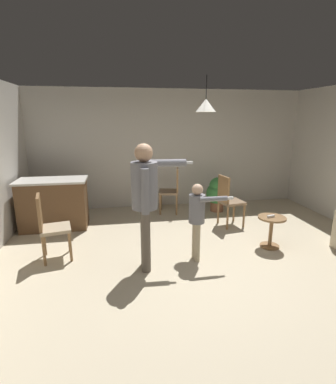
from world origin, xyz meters
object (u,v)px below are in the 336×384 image
Objects in this scene: dining_chair_near_wall at (228,199)px; spare_remote_on_table at (271,216)px; dining_chair_by_counter at (172,189)px; dining_chair_centre_back at (50,225)px; potted_plant_corner at (217,193)px; side_table_by_couch at (271,228)px; kitchen_counter at (54,204)px; person_adult at (146,194)px; person_child at (197,214)px.

dining_chair_near_wall is 1.11m from spare_remote_on_table.
dining_chair_centre_back is (-2.18, -1.86, 0.00)m from dining_chair_by_counter.
dining_chair_by_counter is 2.86m from dining_chair_centre_back.
dining_chair_centre_back reaches higher than spare_remote_on_table.
dining_chair_centre_back is at bearing -150.76° from potted_plant_corner.
kitchen_counter is at bearing 157.34° from side_table_by_couch.
dining_chair_near_wall is (0.92, -0.98, 0.00)m from dining_chair_by_counter.
spare_remote_on_table is (1.22, -2.05, -0.01)m from dining_chair_by_counter.
person_adult reaches higher than dining_chair_by_counter.
side_table_by_couch is 2.40m from dining_chair_by_counter.
kitchen_counter is 1.62× the size of potted_plant_corner.
person_child is 1.16× the size of dining_chair_by_counter.
person_adult is 13.45× the size of spare_remote_on_table.
person_adult is 1.56m from dining_chair_centre_back.
dining_chair_near_wall reaches higher than potted_plant_corner.
dining_chair_near_wall is 1.29× the size of potted_plant_corner.
potted_plant_corner is (1.03, -0.06, -0.12)m from dining_chair_by_counter.
dining_chair_near_wall reaches higher than kitchen_counter.
person_child reaches higher than dining_chair_by_counter.
person_adult reaches higher than potted_plant_corner.
potted_plant_corner is at bearing -81.80° from dining_chair_by_counter.
dining_chair_by_counter is at bearing 177.89° from person_child.
dining_chair_near_wall is at bearing 105.58° from spare_remote_on_table.
side_table_by_couch is 0.52× the size of dining_chair_centre_back.
side_table_by_couch is (3.64, -1.52, -0.15)m from kitchen_counter.
side_table_by_couch is 1.99m from potted_plant_corner.
side_table_by_couch is at bearing 26.37° from spare_remote_on_table.
dining_chair_by_counter is at bearing 176.63° from potted_plant_corner.
potted_plant_corner is (1.84, 2.30, -0.66)m from person_adult.
kitchen_counter reaches higher than side_table_by_couch.
potted_plant_corner is at bearing 152.73° from person_child.
kitchen_counter is 2.50m from person_adult.
person_child is 1.30m from spare_remote_on_table.
person_child is 2.17m from dining_chair_centre_back.
potted_plant_corner is (0.11, 0.92, -0.12)m from dining_chair_near_wall.
dining_chair_near_wall is at bearing 94.00° from dining_chair_centre_back.
person_child is 2.24m from dining_chair_by_counter.
dining_chair_by_counter is 7.69× the size of spare_remote_on_table.
dining_chair_centre_back is at bearing 142.04° from dining_chair_by_counter.
person_adult is at bearing -128.65° from potted_plant_corner.
potted_plant_corner is at bearing 144.43° from person_adult.
dining_chair_by_counter reaches higher than spare_remote_on_table.
person_child is at bearing -116.42° from potted_plant_corner.
person_adult is 1.75× the size of dining_chair_by_counter.
kitchen_counter reaches higher than spare_remote_on_table.
dining_chair_by_counter is at bearing 164.22° from person_adult.
dining_chair_centre_back is at bearing -81.12° from kitchen_counter.
dining_chair_by_counter and dining_chair_centre_back have the same top height.
spare_remote_on_table is at bearing -84.62° from potted_plant_corner.
spare_remote_on_table is at bearing -153.63° from side_table_by_couch.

